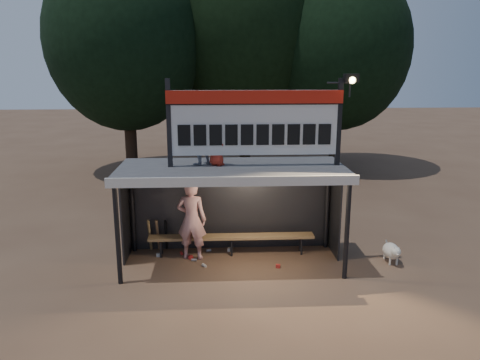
# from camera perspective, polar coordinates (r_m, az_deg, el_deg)

# --- Properties ---
(ground) EXTENTS (80.00, 80.00, 0.00)m
(ground) POSITION_cam_1_polar(r_m,az_deg,el_deg) (11.06, -0.94, -10.12)
(ground) COLOR brown
(ground) RESTS_ON ground
(player) EXTENTS (0.78, 0.59, 1.92)m
(player) POSITION_cam_1_polar(r_m,az_deg,el_deg) (11.06, -5.92, -4.84)
(player) COLOR silver
(player) RESTS_ON ground
(child_a) EXTENTS (0.66, 0.63, 1.07)m
(child_a) POSITION_cam_1_polar(r_m,az_deg,el_deg) (10.44, -5.05, 4.78)
(child_a) COLOR gray
(child_a) RESTS_ON dugout_shelter
(child_b) EXTENTS (0.53, 0.52, 0.92)m
(child_b) POSITION_cam_1_polar(r_m,az_deg,el_deg) (10.34, -2.83, 4.31)
(child_b) COLOR #AC281A
(child_b) RESTS_ON dugout_shelter
(dugout_shelter) EXTENTS (5.10, 2.08, 2.32)m
(dugout_shelter) POSITION_cam_1_polar(r_m,az_deg,el_deg) (10.68, -1.03, -0.49)
(dugout_shelter) COLOR #3F3E41
(dugout_shelter) RESTS_ON ground
(scoreboard_assembly) EXTENTS (4.10, 0.27, 1.99)m
(scoreboard_assembly) POSITION_cam_1_polar(r_m,az_deg,el_deg) (10.20, 2.14, 7.26)
(scoreboard_assembly) COLOR black
(scoreboard_assembly) RESTS_ON dugout_shelter
(bench) EXTENTS (4.00, 0.35, 0.48)m
(bench) POSITION_cam_1_polar(r_m,az_deg,el_deg) (11.40, -1.05, -7.01)
(bench) COLOR #987447
(bench) RESTS_ON ground
(tree_left) EXTENTS (6.46, 6.46, 9.27)m
(tree_left) POSITION_cam_1_polar(r_m,az_deg,el_deg) (20.46, -13.81, 16.32)
(tree_left) COLOR #2F1F15
(tree_left) RESTS_ON ground
(tree_mid) EXTENTS (7.22, 7.22, 10.36)m
(tree_mid) POSITION_cam_1_polar(r_m,az_deg,el_deg) (21.71, 0.64, 18.26)
(tree_mid) COLOR #302215
(tree_mid) RESTS_ON ground
(tree_right) EXTENTS (6.08, 6.08, 8.72)m
(tree_right) POSITION_cam_1_polar(r_m,az_deg,el_deg) (21.29, 12.02, 15.42)
(tree_right) COLOR black
(tree_right) RESTS_ON ground
(dog) EXTENTS (0.36, 0.81, 0.49)m
(dog) POSITION_cam_1_polar(r_m,az_deg,el_deg) (11.55, 18.02, -8.25)
(dog) COLOR beige
(dog) RESTS_ON ground
(bats) EXTENTS (0.49, 0.33, 0.84)m
(bats) POSITION_cam_1_polar(r_m,az_deg,el_deg) (11.74, -9.97, -6.61)
(bats) COLOR olive
(bats) RESTS_ON ground
(litter) EXTENTS (2.91, 1.15, 0.08)m
(litter) POSITION_cam_1_polar(r_m,az_deg,el_deg) (11.34, -4.23, -9.33)
(litter) COLOR #A81E1C
(litter) RESTS_ON ground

